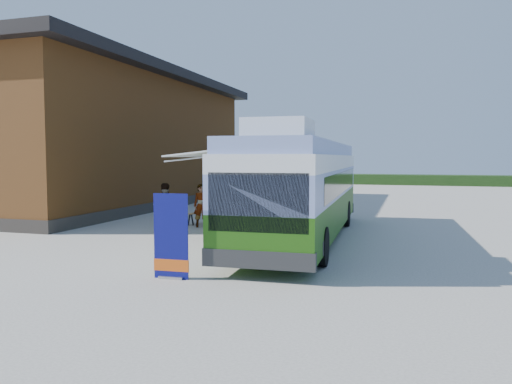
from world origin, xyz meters
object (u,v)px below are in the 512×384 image
(picnic_table, at_px, (210,210))
(person_b, at_px, (164,206))
(banner, at_px, (171,244))
(slurry_tanker, at_px, (248,175))
(person_a, at_px, (201,206))
(bus, at_px, (303,186))

(picnic_table, bearing_deg, person_b, -115.69)
(banner, bearing_deg, person_b, 116.29)
(person_b, relative_size, slurry_tanker, 0.27)
(banner, distance_m, person_a, 8.46)
(person_b, bearing_deg, picnic_table, -169.78)
(banner, height_order, person_b, banner)
(person_b, bearing_deg, bus, 130.56)
(person_a, height_order, slurry_tanker, slurry_tanker)
(bus, relative_size, slurry_tanker, 1.90)
(slurry_tanker, bearing_deg, banner, -58.02)
(picnic_table, distance_m, slurry_tanker, 16.93)
(picnic_table, distance_m, person_a, 0.74)
(bus, relative_size, person_b, 6.96)
(person_b, bearing_deg, banner, 78.66)
(banner, xyz_separation_m, picnic_table, (-2.65, 8.71, -0.20))
(person_b, xyz_separation_m, slurry_tanker, (-2.51, 18.01, 0.55))
(person_a, distance_m, slurry_tanker, 17.58)
(bus, height_order, slurry_tanker, bus)
(banner, relative_size, person_a, 1.14)
(picnic_table, height_order, slurry_tanker, slurry_tanker)
(bus, bearing_deg, picnic_table, 148.26)
(person_b, bearing_deg, slurry_tanker, -122.09)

